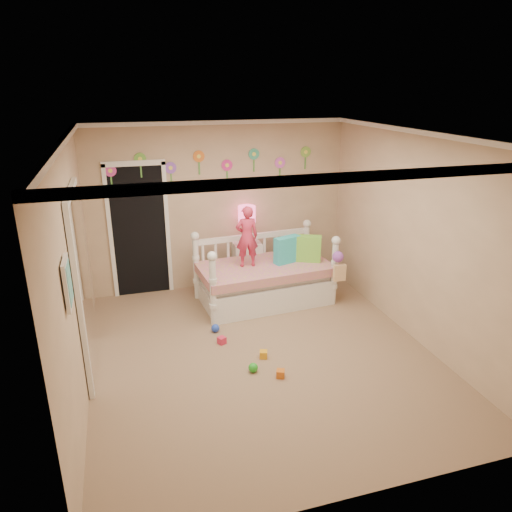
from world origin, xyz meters
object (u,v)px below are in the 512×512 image
object	(u,v)px
daybed	(264,268)
nightstand	(247,264)
table_lamp	(247,219)
child	(247,237)

from	to	relation	value
daybed	nightstand	xyz separation A→B (m)	(-0.09, 0.64, -0.17)
table_lamp	daybed	bearing A→B (deg)	-82.01
nightstand	table_lamp	size ratio (longest dim) A/B	1.22
child	table_lamp	world-z (taller)	child
table_lamp	nightstand	bearing A→B (deg)	0.00
nightstand	table_lamp	xyz separation A→B (m)	(-0.00, 0.00, 0.76)
daybed	child	world-z (taller)	child
daybed	table_lamp	bearing A→B (deg)	93.49
child	table_lamp	size ratio (longest dim) A/B	1.51
child	nightstand	bearing A→B (deg)	-102.17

